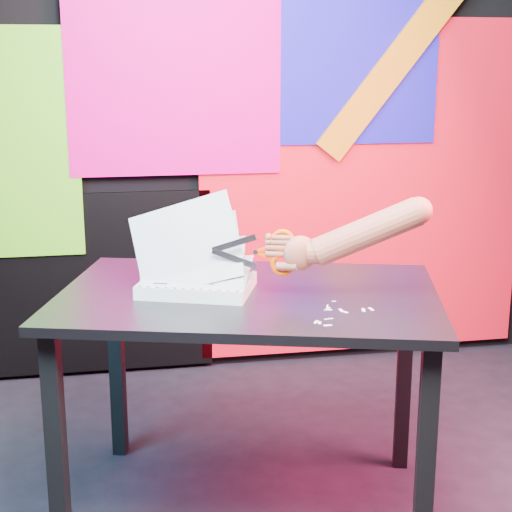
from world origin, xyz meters
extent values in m
cube|color=black|center=(0.00, 1.50, 1.35)|extent=(3.00, 0.01, 2.70)
cube|color=red|center=(0.65, 1.47, 0.85)|extent=(1.60, 0.02, 1.60)
cube|color=#1912C5|center=(0.55, 1.46, 1.45)|extent=(0.85, 0.02, 0.75)
cube|color=#F10083|center=(-0.25, 1.45, 1.35)|extent=(0.95, 0.02, 0.80)
cube|color=orange|center=(0.85, 1.44, 1.55)|extent=(0.91, 0.02, 1.11)
cube|color=black|center=(-0.75, 1.47, 0.45)|extent=(1.30, 0.02, 0.85)
cube|color=black|center=(-0.73, 0.04, 0.36)|extent=(0.06, 0.06, 0.72)
cube|color=black|center=(-0.55, 0.68, 0.36)|extent=(0.06, 0.06, 0.72)
cube|color=black|center=(0.28, -0.25, 0.36)|extent=(0.06, 0.06, 0.72)
cube|color=black|center=(0.46, 0.39, 0.36)|extent=(0.06, 0.06, 0.72)
cube|color=#38383C|center=(-0.14, 0.22, 0.73)|extent=(1.34, 1.07, 0.03)
cube|color=silver|center=(-0.29, 0.25, 0.77)|extent=(0.40, 0.35, 0.04)
cube|color=silver|center=(-0.29, 0.25, 0.79)|extent=(0.40, 0.35, 0.00)
cube|color=silver|center=(-0.29, 0.25, 0.80)|extent=(0.38, 0.33, 0.10)
cube|color=silver|center=(-0.30, 0.26, 0.82)|extent=(0.35, 0.30, 0.18)
cube|color=silver|center=(-0.31, 0.28, 0.87)|extent=(0.31, 0.25, 0.25)
cube|color=silver|center=(-0.32, 0.29, 0.91)|extent=(0.34, 0.20, 0.29)
cylinder|color=black|center=(-0.47, 0.20, 0.79)|extent=(0.01, 0.01, 0.00)
cylinder|color=black|center=(-0.45, 0.19, 0.79)|extent=(0.01, 0.01, 0.00)
cylinder|color=black|center=(-0.42, 0.18, 0.79)|extent=(0.01, 0.01, 0.00)
cylinder|color=black|center=(-0.40, 0.17, 0.79)|extent=(0.01, 0.01, 0.00)
cylinder|color=black|center=(-0.37, 0.16, 0.79)|extent=(0.01, 0.01, 0.00)
cylinder|color=black|center=(-0.35, 0.15, 0.79)|extent=(0.01, 0.01, 0.00)
cylinder|color=black|center=(-0.32, 0.14, 0.79)|extent=(0.01, 0.01, 0.00)
cylinder|color=black|center=(-0.30, 0.13, 0.79)|extent=(0.01, 0.01, 0.00)
cylinder|color=black|center=(-0.27, 0.12, 0.79)|extent=(0.01, 0.01, 0.00)
cylinder|color=black|center=(-0.24, 0.11, 0.79)|extent=(0.01, 0.01, 0.00)
cylinder|color=black|center=(-0.22, 0.10, 0.79)|extent=(0.01, 0.01, 0.00)
cylinder|color=black|center=(-0.19, 0.09, 0.79)|extent=(0.01, 0.01, 0.00)
cylinder|color=black|center=(-0.40, 0.41, 0.79)|extent=(0.01, 0.01, 0.00)
cylinder|color=black|center=(-0.37, 0.40, 0.79)|extent=(0.01, 0.01, 0.00)
cylinder|color=black|center=(-0.35, 0.39, 0.79)|extent=(0.01, 0.01, 0.00)
cylinder|color=black|center=(-0.32, 0.38, 0.79)|extent=(0.01, 0.01, 0.00)
cylinder|color=black|center=(-0.29, 0.37, 0.79)|extent=(0.01, 0.01, 0.00)
cylinder|color=black|center=(-0.27, 0.36, 0.79)|extent=(0.01, 0.01, 0.00)
cylinder|color=black|center=(-0.24, 0.35, 0.79)|extent=(0.01, 0.01, 0.00)
cylinder|color=black|center=(-0.22, 0.34, 0.79)|extent=(0.01, 0.01, 0.00)
cylinder|color=black|center=(-0.19, 0.33, 0.79)|extent=(0.01, 0.01, 0.00)
cylinder|color=black|center=(-0.17, 0.32, 0.79)|extent=(0.01, 0.01, 0.00)
cylinder|color=black|center=(-0.14, 0.31, 0.79)|extent=(0.01, 0.01, 0.00)
cylinder|color=black|center=(-0.12, 0.30, 0.79)|extent=(0.01, 0.01, 0.00)
cube|color=black|center=(-0.35, 0.32, 0.79)|extent=(0.06, 0.03, 0.00)
cube|color=black|center=(-0.27, 0.27, 0.79)|extent=(0.05, 0.03, 0.00)
cube|color=black|center=(-0.34, 0.23, 0.79)|extent=(0.08, 0.04, 0.00)
cube|color=black|center=(-0.25, 0.18, 0.79)|extent=(0.04, 0.02, 0.00)
cube|color=black|center=(-0.41, 0.22, 0.79)|extent=(0.05, 0.03, 0.00)
cube|color=black|center=(-0.23, 0.30, 0.79)|extent=(0.05, 0.03, 0.00)
cube|color=silver|center=(-0.19, 0.20, 0.91)|extent=(0.13, 0.05, 0.06)
cube|color=silver|center=(-0.19, 0.20, 0.87)|extent=(0.13, 0.05, 0.06)
cylinder|color=silver|center=(-0.12, 0.18, 0.89)|extent=(0.02, 0.02, 0.01)
cube|color=#ED4700|center=(-0.10, 0.17, 0.88)|extent=(0.05, 0.03, 0.03)
cube|color=#ED4700|center=(-0.10, 0.17, 0.90)|extent=(0.05, 0.03, 0.03)
torus|color=#ED4700|center=(-0.05, 0.15, 0.92)|extent=(0.08, 0.04, 0.07)
torus|color=#ED4700|center=(-0.05, 0.15, 0.85)|extent=(0.08, 0.04, 0.07)
ellipsoid|color=#A04836|center=(0.01, 0.13, 0.89)|extent=(0.10, 0.06, 0.11)
cylinder|color=#A04836|center=(-0.05, 0.15, 0.88)|extent=(0.08, 0.05, 0.02)
cylinder|color=#A04836|center=(-0.05, 0.15, 0.90)|extent=(0.08, 0.04, 0.02)
cylinder|color=#A04836|center=(-0.05, 0.15, 0.92)|extent=(0.07, 0.04, 0.02)
cylinder|color=#A04836|center=(-0.05, 0.15, 0.94)|extent=(0.06, 0.04, 0.02)
cylinder|color=#A04836|center=(-0.03, 0.13, 0.85)|extent=(0.07, 0.06, 0.03)
cylinder|color=#A04836|center=(0.05, 0.12, 0.89)|extent=(0.08, 0.09, 0.07)
cylinder|color=#A04836|center=(0.19, 0.07, 0.96)|extent=(0.34, 0.19, 0.22)
sphere|color=#A04836|center=(0.33, 0.02, 1.03)|extent=(0.08, 0.08, 0.08)
cube|color=silver|center=(0.06, 0.03, 0.75)|extent=(0.01, 0.02, 0.00)
cube|color=silver|center=(0.09, -0.02, 0.75)|extent=(0.01, 0.03, 0.00)
cube|color=silver|center=(0.10, -0.04, 0.75)|extent=(0.02, 0.02, 0.00)
cube|color=silver|center=(0.00, -0.12, 0.75)|extent=(0.01, 0.02, 0.00)
cube|color=silver|center=(0.06, 0.00, 0.75)|extent=(0.03, 0.03, 0.00)
cube|color=silver|center=(0.04, -0.09, 0.75)|extent=(0.03, 0.01, 0.00)
cube|color=silver|center=(0.06, -0.01, 0.75)|extent=(0.02, 0.01, 0.00)
cube|color=silver|center=(0.02, -0.14, 0.75)|extent=(0.02, 0.01, 0.00)
cube|color=silver|center=(-0.01, -0.11, 0.75)|extent=(0.02, 0.03, 0.00)
cube|color=silver|center=(0.16, -0.03, 0.75)|extent=(0.02, 0.03, 0.00)
cube|color=silver|center=(0.00, -0.11, 0.75)|extent=(0.02, 0.01, 0.00)
cube|color=silver|center=(0.10, 0.07, 0.75)|extent=(0.01, 0.01, 0.00)
cube|color=silver|center=(0.18, -0.02, 0.75)|extent=(0.01, 0.03, 0.00)
camera|label=1|loc=(-0.54, -2.09, 1.45)|focal=55.00mm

